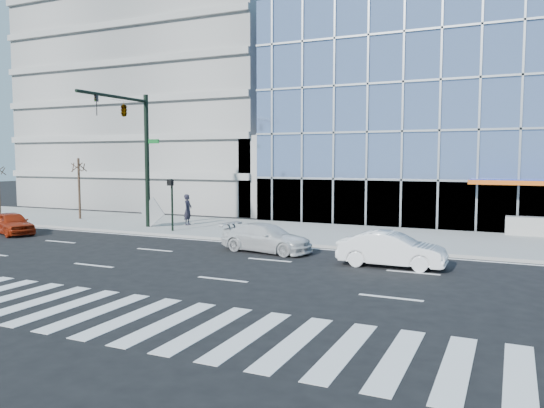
{
  "coord_description": "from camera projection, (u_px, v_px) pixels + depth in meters",
  "views": [
    {
      "loc": [
        9.36,
        -20.21,
        4.3
      ],
      "look_at": [
        -1.26,
        3.0,
        2.12
      ],
      "focal_mm": 35.0,
      "sensor_mm": 36.0,
      "label": 1
    }
  ],
  "objects": [
    {
      "name": "ground",
      "position": [
        270.0,
        260.0,
        22.56
      ],
      "size": [
        160.0,
        160.0,
        0.0
      ],
      "primitive_type": "plane",
      "color": "black",
      "rests_on": "ground"
    },
    {
      "name": "sidewalk",
      "position": [
        329.0,
        234.0,
        29.8
      ],
      "size": [
        120.0,
        8.0,
        0.15
      ],
      "primitive_type": "cube",
      "color": "gray",
      "rests_on": "ground"
    },
    {
      "name": "parking_garage",
      "position": [
        198.0,
        102.0,
        53.55
      ],
      "size": [
        24.0,
        24.0,
        20.0
      ],
      "primitive_type": "cube",
      "color": "gray",
      "rests_on": "ground"
    },
    {
      "name": "ramp_block",
      "position": [
        297.0,
        176.0,
        41.1
      ],
      "size": [
        6.0,
        8.0,
        6.0
      ],
      "primitive_type": "cube",
      "color": "gray",
      "rests_on": "ground"
    },
    {
      "name": "tower_far_mid",
      "position": [
        136.0,
        25.0,
        102.03
      ],
      "size": [
        13.0,
        13.0,
        60.0
      ],
      "primitive_type": "cube",
      "color": "#495F7E",
      "rests_on": "ground"
    },
    {
      "name": "tower_backdrop",
      "position": [
        282.0,
        50.0,
        96.37
      ],
      "size": [
        14.0,
        14.0,
        48.0
      ],
      "primitive_type": "cube",
      "color": "gray",
      "rests_on": "ground"
    },
    {
      "name": "traffic_signal",
      "position": [
        131.0,
        127.0,
        30.73
      ],
      "size": [
        1.14,
        5.74,
        8.0
      ],
      "color": "black",
      "rests_on": "sidewalk"
    },
    {
      "name": "ped_signal_post",
      "position": [
        171.0,
        197.0,
        30.38
      ],
      "size": [
        0.3,
        0.33,
        3.0
      ],
      "color": "black",
      "rests_on": "sidewalk"
    },
    {
      "name": "street_tree_near",
      "position": [
        79.0,
        166.0,
        36.49
      ],
      "size": [
        1.1,
        1.1,
        4.23
      ],
      "color": "#332319",
      "rests_on": "sidewalk"
    },
    {
      "name": "white_suv",
      "position": [
        267.0,
        238.0,
        24.54
      ],
      "size": [
        4.65,
        2.37,
        1.29
      ],
      "primitive_type": "imported",
      "rotation": [
        0.0,
        0.0,
        1.44
      ],
      "color": "silver",
      "rests_on": "ground"
    },
    {
      "name": "white_sedan",
      "position": [
        392.0,
        249.0,
        21.11
      ],
      "size": [
        4.24,
        1.5,
        1.39
      ],
      "primitive_type": "imported",
      "rotation": [
        0.0,
        0.0,
        1.58
      ],
      "color": "white",
      "rests_on": "ground"
    },
    {
      "name": "red_sedan",
      "position": [
        12.0,
        223.0,
        30.18
      ],
      "size": [
        4.07,
        2.73,
        1.29
      ],
      "primitive_type": "imported",
      "rotation": [
        0.0,
        0.0,
        1.22
      ],
      "color": "#A1260C",
      "rests_on": "ground"
    },
    {
      "name": "pedestrian",
      "position": [
        188.0,
        210.0,
        33.27
      ],
      "size": [
        0.58,
        0.77,
        1.93
      ],
      "primitive_type": "imported",
      "rotation": [
        0.0,
        0.0,
        1.74
      ],
      "color": "black",
      "rests_on": "sidewalk"
    },
    {
      "name": "tilted_panel",
      "position": [
        152.0,
        212.0,
        32.33
      ],
      "size": [
        1.82,
        0.1,
        1.82
      ],
      "primitive_type": "cube",
      "rotation": [
        0.0,
        0.91,
        0.02
      ],
      "color": "gray",
      "rests_on": "sidewalk"
    }
  ]
}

